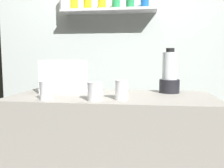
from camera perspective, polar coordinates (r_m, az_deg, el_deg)
counter at (r=1.77m, az=0.00°, el=-17.36°), size 1.40×0.64×0.90m
back_wall_unit at (r=2.38m, az=2.31°, el=8.78°), size 2.60×0.24×2.50m
carrot_display_bin at (r=1.81m, az=-11.59°, el=0.44°), size 0.31×0.23×0.25m
blender_pitcher at (r=1.81m, az=13.85°, el=2.11°), size 0.15×0.15×0.33m
juice_cup_orange_far_left at (r=1.52m, az=-15.72°, el=-1.80°), size 0.08×0.08×0.12m
juice_cup_pomegranate_left at (r=1.44m, az=-4.18°, el=-2.02°), size 0.09×0.09×0.11m
juice_cup_pomegranate_middle at (r=1.46m, az=2.39°, el=-1.65°), size 0.09×0.09×0.12m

